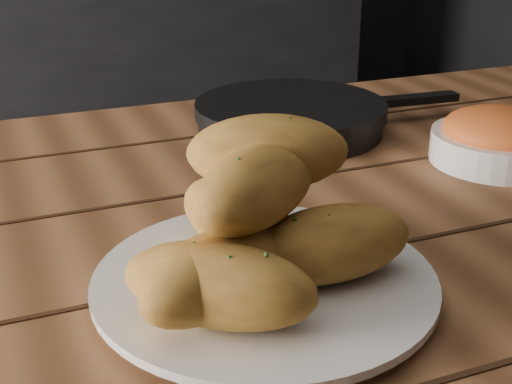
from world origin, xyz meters
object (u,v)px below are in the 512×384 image
(skillet, at_px, (292,116))
(table, at_px, (336,279))
(bread_rolls, at_px, (255,226))
(plate, at_px, (265,284))
(bowl, at_px, (500,139))

(skillet, bearing_deg, table, -103.56)
(skillet, bearing_deg, bread_rolls, -118.68)
(table, bearing_deg, bread_rolls, -138.33)
(plate, relative_size, skillet, 0.73)
(table, relative_size, skillet, 3.58)
(table, bearing_deg, skillet, 76.44)
(bread_rolls, xyz_separation_m, skillet, (0.23, 0.42, -0.05))
(table, xyz_separation_m, bowl, (0.26, 0.05, 0.12))
(table, distance_m, plate, 0.23)
(bread_rolls, bearing_deg, skillet, 61.32)
(bread_rolls, bearing_deg, table, 41.67)
(plate, relative_size, bread_rolls, 1.13)
(bread_rolls, xyz_separation_m, bowl, (0.42, 0.20, -0.04))
(bread_rolls, distance_m, skillet, 0.48)
(table, distance_m, skillet, 0.30)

